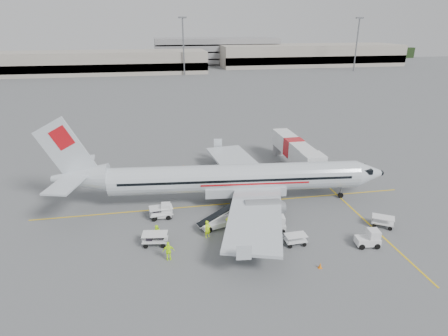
{
  "coord_description": "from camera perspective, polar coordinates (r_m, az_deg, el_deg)",
  "views": [
    {
      "loc": [
        -7.61,
        -39.09,
        20.05
      ],
      "look_at": [
        0.0,
        2.0,
        3.8
      ],
      "focal_mm": 30.0,
      "sensor_mm": 36.0,
      "label": 1
    }
  ],
  "objects": [
    {
      "name": "ground",
      "position": [
        44.59,
        0.47,
        -5.48
      ],
      "size": [
        360.0,
        360.0,
        0.0
      ],
      "primitive_type": "plane",
      "color": "#56595B"
    },
    {
      "name": "stripe_cross",
      "position": [
        42.84,
        21.57,
        -8.29
      ],
      "size": [
        0.2,
        20.0,
        0.01
      ],
      "primitive_type": "cube",
      "color": "yellow",
      "rests_on": "ground"
    },
    {
      "name": "cone_stbd",
      "position": [
        34.8,
        14.44,
        -14.17
      ],
      "size": [
        0.33,
        0.33,
        0.54
      ],
      "primitive_type": "cone",
      "color": "orange",
      "rests_on": "ground"
    },
    {
      "name": "tug_fore",
      "position": [
        38.88,
        21.07,
        -9.93
      ],
      "size": [
        2.33,
        1.52,
        1.69
      ],
      "primitive_type": null,
      "rotation": [
        0.0,
        0.0,
        -0.13
      ],
      "color": "white",
      "rests_on": "ground"
    },
    {
      "name": "cart_empty_b",
      "position": [
        43.0,
        23.03,
        -7.54
      ],
      "size": [
        2.56,
        2.28,
        1.15
      ],
      "primitive_type": null,
      "rotation": [
        0.0,
        0.0,
        -0.56
      ],
      "color": "white",
      "rests_on": "ground"
    },
    {
      "name": "crew_a",
      "position": [
        37.67,
        -2.53,
        -9.3
      ],
      "size": [
        0.79,
        0.68,
        1.83
      ],
      "primitive_type": "imported",
      "rotation": [
        0.0,
        0.0,
        0.44
      ],
      "color": "#BBEE0F",
      "rests_on": "ground"
    },
    {
      "name": "cone_nose",
      "position": [
        54.78,
        21.12,
        -1.37
      ],
      "size": [
        0.38,
        0.38,
        0.62
      ],
      "primitive_type": "cone",
      "color": "orange",
      "rests_on": "ground"
    },
    {
      "name": "tug_aft",
      "position": [
        41.78,
        -9.49,
        -6.47
      ],
      "size": [
        2.21,
        1.36,
        1.65
      ],
      "primitive_type": null,
      "rotation": [
        0.0,
        0.0,
        -0.07
      ],
      "color": "white",
      "rests_on": "ground"
    },
    {
      "name": "cart_loaded_a",
      "position": [
        41.86,
        -9.56,
        -6.69
      ],
      "size": [
        2.62,
        1.7,
        1.3
      ],
      "primitive_type": null,
      "rotation": [
        0.0,
        0.0,
        0.09
      ],
      "color": "white",
      "rests_on": "ground"
    },
    {
      "name": "jet_bridge",
      "position": [
        55.63,
        10.51,
        2.16
      ],
      "size": [
        3.39,
        16.73,
        4.38
      ],
      "primitive_type": null,
      "rotation": [
        0.0,
        0.0,
        0.02
      ],
      "color": "white",
      "rests_on": "ground"
    },
    {
      "name": "crew_b",
      "position": [
        37.84,
        -10.15,
        -9.68
      ],
      "size": [
        1.0,
        0.99,
        1.63
      ],
      "primitive_type": "imported",
      "rotation": [
        0.0,
        0.0,
        -0.73
      ],
      "color": "#BBEE0F",
      "rests_on": "ground"
    },
    {
      "name": "terminal_east",
      "position": [
        200.35,
        12.86,
        16.44
      ],
      "size": [
        90.0,
        26.0,
        10.0
      ],
      "primitive_type": null,
      "color": "gray",
      "rests_on": "ground"
    },
    {
      "name": "treeline",
      "position": [
        214.9,
        -8.8,
        16.47
      ],
      "size": [
        300.0,
        3.0,
        6.0
      ],
      "primitive_type": null,
      "color": "black",
      "rests_on": "ground"
    },
    {
      "name": "cart_empty_a",
      "position": [
        37.36,
        10.84,
        -10.66
      ],
      "size": [
        2.11,
        1.3,
        1.08
      ],
      "primitive_type": null,
      "rotation": [
        0.0,
        0.0,
        0.04
      ],
      "color": "white",
      "rests_on": "ground"
    },
    {
      "name": "cone_port",
      "position": [
        55.08,
        -6.18,
        0.16
      ],
      "size": [
        0.43,
        0.43,
        0.7
      ],
      "primitive_type": "cone",
      "color": "orange",
      "rests_on": "ground"
    },
    {
      "name": "crew_d",
      "position": [
        34.74,
        -8.43,
        -12.41
      ],
      "size": [
        1.1,
        0.49,
        1.86
      ],
      "primitive_type": "imported",
      "rotation": [
        0.0,
        0.0,
        3.11
      ],
      "color": "#BBEE0F",
      "rests_on": "ground"
    },
    {
      "name": "tug_mid",
      "position": [
        39.0,
        7.67,
        -8.44
      ],
      "size": [
        2.36,
        1.52,
        1.72
      ],
      "primitive_type": null,
      "rotation": [
        0.0,
        0.0,
        -0.12
      ],
      "color": "white",
      "rests_on": "ground"
    },
    {
      "name": "crew_c",
      "position": [
        38.46,
        0.71,
        -8.69
      ],
      "size": [
        0.64,
        1.11,
        1.72
      ],
      "primitive_type": "imported",
      "rotation": [
        0.0,
        0.0,
        1.57
      ],
      "color": "#BBEE0F",
      "rests_on": "ground"
    },
    {
      "name": "parking_garage",
      "position": [
        202.16,
        -1.25,
        17.55
      ],
      "size": [
        62.0,
        24.0,
        14.0
      ],
      "primitive_type": null,
      "color": "slate",
      "rests_on": "ground"
    },
    {
      "name": "belt_loader",
      "position": [
        39.28,
        -0.95,
        -7.2
      ],
      "size": [
        5.27,
        3.14,
        2.68
      ],
      "primitive_type": null,
      "rotation": [
        0.0,
        0.0,
        0.28
      ],
      "color": "white",
      "rests_on": "ground"
    },
    {
      "name": "stripe_lead",
      "position": [
        44.58,
        0.47,
        -5.47
      ],
      "size": [
        44.0,
        0.2,
        0.01
      ],
      "primitive_type": "cube",
      "color": "yellow",
      "rests_on": "ground"
    },
    {
      "name": "mast_center",
      "position": [
        157.85,
        -6.2,
        17.85
      ],
      "size": [
        3.2,
        1.2,
        22.0
      ],
      "primitive_type": null,
      "color": "slate",
      "rests_on": "ground"
    },
    {
      "name": "mast_east",
      "position": [
        180.1,
        19.54,
        17.23
      ],
      "size": [
        3.2,
        1.2,
        22.0
      ],
      "primitive_type": null,
      "color": "slate",
      "rests_on": "ground"
    },
    {
      "name": "aircraft",
      "position": [
        42.99,
        1.82,
        1.16
      ],
      "size": [
        41.14,
        33.68,
        10.59
      ],
      "primitive_type": null,
      "rotation": [
        0.0,
        0.0,
        -0.1
      ],
      "color": "silver",
      "rests_on": "ground"
    },
    {
      "name": "terminal_west",
      "position": [
        172.86,
        -22.0,
        14.62
      ],
      "size": [
        110.0,
        22.0,
        9.0
      ],
      "primitive_type": null,
      "color": "gray",
      "rests_on": "ground"
    },
    {
      "name": "cart_loaded_b",
      "position": [
        37.23,
        -10.45,
        -10.61
      ],
      "size": [
        2.57,
        1.75,
        1.24
      ],
      "primitive_type": null,
      "rotation": [
        0.0,
        0.0,
        -0.15
      ],
      "color": "white",
      "rests_on": "ground"
    }
  ]
}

